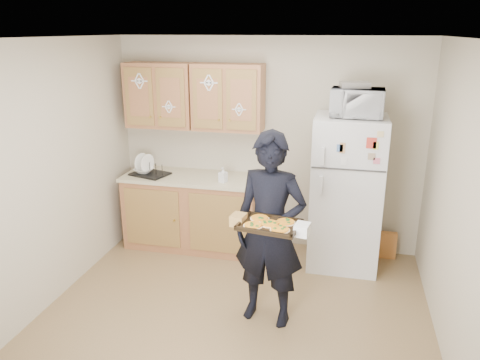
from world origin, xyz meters
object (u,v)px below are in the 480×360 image
Objects in this scene: baking_tray at (269,226)px; dish_rack at (150,168)px; refrigerator at (346,193)px; person at (270,230)px; microwave at (357,103)px.

dish_rack is (-1.71, 1.54, -0.08)m from baking_tray.
person reaches higher than refrigerator.
person is at bearing -116.75° from microwave.
microwave is 1.26× the size of dish_rack.
person is 4.20× the size of dish_rack.
microwave reaches higher than baking_tray.
refrigerator is 4.04× the size of dish_rack.
refrigerator is 1.68m from baking_tray.
refrigerator is 2.31m from dish_rack.
refrigerator is 3.20× the size of microwave.
baking_tray is 0.90× the size of microwave.
person is (-0.64, -1.26, 0.03)m from refrigerator.
refrigerator is at bearing 0.36° from dish_rack.
refrigerator is at bearing 71.65° from person.
person reaches higher than dish_rack.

